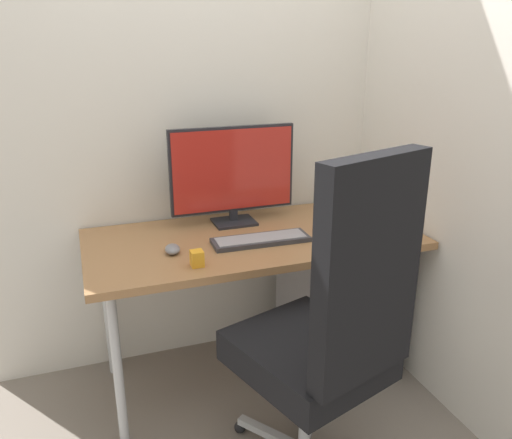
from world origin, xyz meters
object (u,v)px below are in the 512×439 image
object	(u,v)px
pen_holder	(337,202)
monitor	(233,172)
mouse	(172,249)
desk_clamp_accessory	(197,258)
office_chair	(328,331)
filing_cabinet	(335,305)
keyboard	(261,240)
notebook	(387,231)

from	to	relation	value
pen_holder	monitor	bearing A→B (deg)	-179.75
mouse	pen_holder	xyz separation A→B (m)	(0.90, 0.28, 0.03)
monitor	pen_holder	world-z (taller)	monitor
monitor	desk_clamp_accessory	world-z (taller)	monitor
monitor	desk_clamp_accessory	distance (m)	0.56
desk_clamp_accessory	office_chair	bearing A→B (deg)	-53.45
filing_cabinet	mouse	bearing A→B (deg)	-174.13
keyboard	monitor	bearing A→B (deg)	97.28
monitor	mouse	distance (m)	0.50
filing_cabinet	monitor	bearing A→B (deg)	157.60
keyboard	notebook	size ratio (longest dim) A/B	2.09
office_chair	filing_cabinet	size ratio (longest dim) A/B	2.07
office_chair	keyboard	distance (m)	0.61
keyboard	pen_holder	size ratio (longest dim) A/B	2.41
filing_cabinet	notebook	xyz separation A→B (m)	(0.15, -0.18, 0.44)
monitor	office_chair	bearing A→B (deg)	-86.41
monitor	keyboard	world-z (taller)	monitor
filing_cabinet	keyboard	distance (m)	0.62
pen_holder	filing_cabinet	bearing A→B (deg)	-115.03
mouse	desk_clamp_accessory	world-z (taller)	desk_clamp_accessory
monitor	notebook	bearing A→B (deg)	-31.32
desk_clamp_accessory	mouse	bearing A→B (deg)	112.75
filing_cabinet	pen_holder	world-z (taller)	pen_holder
monitor	notebook	xyz separation A→B (m)	(0.61, -0.37, -0.24)
filing_cabinet	keyboard	xyz separation A→B (m)	(-0.43, -0.09, 0.44)
office_chair	notebook	world-z (taller)	office_chair
office_chair	pen_holder	world-z (taller)	office_chair
filing_cabinet	pen_holder	bearing A→B (deg)	64.97
mouse	desk_clamp_accessory	size ratio (longest dim) A/B	1.43
monitor	mouse	bearing A→B (deg)	-141.56
monitor	pen_holder	bearing A→B (deg)	0.25
keyboard	pen_holder	bearing A→B (deg)	28.56
filing_cabinet	monitor	world-z (taller)	monitor
filing_cabinet	monitor	size ratio (longest dim) A/B	1.03
notebook	desk_clamp_accessory	xyz separation A→B (m)	(-0.89, -0.06, 0.02)
mouse	notebook	xyz separation A→B (m)	(0.96, -0.10, -0.01)
keyboard	mouse	xyz separation A→B (m)	(-0.38, 0.01, 0.01)
pen_holder	desk_clamp_accessory	size ratio (longest dim) A/B	2.82
filing_cabinet	desk_clamp_accessory	bearing A→B (deg)	-162.18
office_chair	mouse	xyz separation A→B (m)	(-0.40, 0.61, 0.11)
office_chair	keyboard	world-z (taller)	office_chair
pen_holder	desk_clamp_accessory	xyz separation A→B (m)	(-0.84, -0.43, -0.01)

